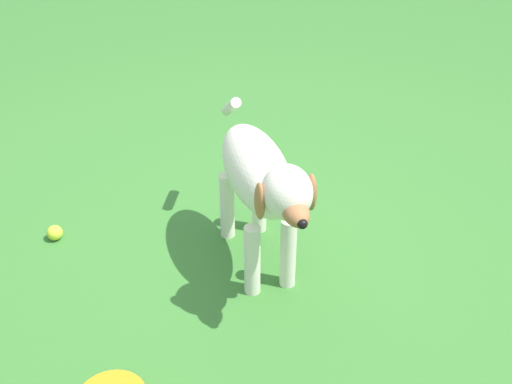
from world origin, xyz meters
TOP-DOWN VIEW (x-y plane):
  - ground at (0.00, 0.00)m, footprint 14.00×14.00m
  - dog at (-0.10, -0.11)m, footprint 0.51×0.84m
  - tennis_ball_0 at (-0.57, 0.64)m, footprint 0.07×0.07m

SIDE VIEW (x-z plane):
  - ground at x=0.00m, z-range 0.00..0.00m
  - tennis_ball_0 at x=-0.57m, z-range 0.00..0.07m
  - dog at x=-0.10m, z-range 0.10..0.73m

